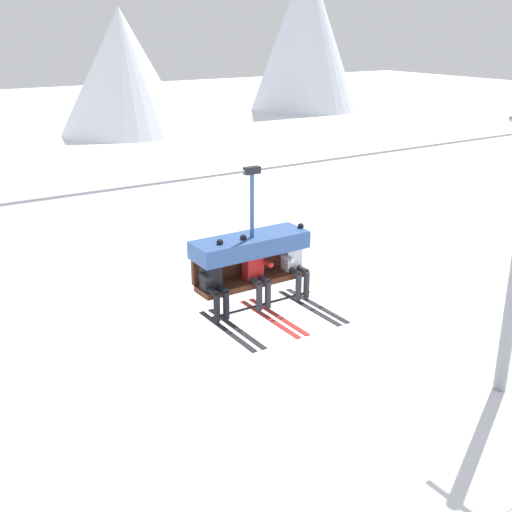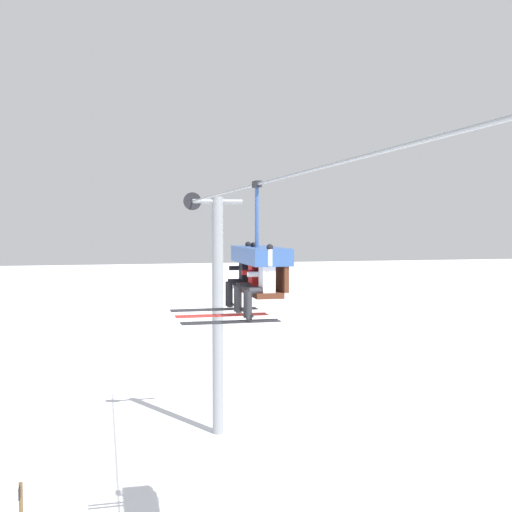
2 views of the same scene
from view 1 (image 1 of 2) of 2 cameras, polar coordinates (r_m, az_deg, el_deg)
ground_plane at (r=14.75m, az=-1.49°, el=-21.27°), size 200.00×200.00×0.00m
mountain_peak_central at (r=62.69m, az=-11.79°, el=15.76°), size 12.06×12.06×11.23m
mountain_peak_east at (r=79.34m, az=4.42°, el=19.17°), size 12.74×12.74×17.55m
lift_cable at (r=10.62m, az=0.00°, el=7.67°), size 19.45×0.05×0.05m
chairlift_chair at (r=11.03m, az=-0.55°, el=0.35°), size 2.07×0.74×2.36m
skier_black at (r=10.56m, az=-3.70°, el=-2.19°), size 0.48×1.70×1.34m
skier_red at (r=10.96m, az=0.04°, el=-1.32°), size 0.48×1.70×1.34m
skier_white at (r=11.40m, az=3.55°, el=-0.50°), size 0.48×1.70×1.34m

